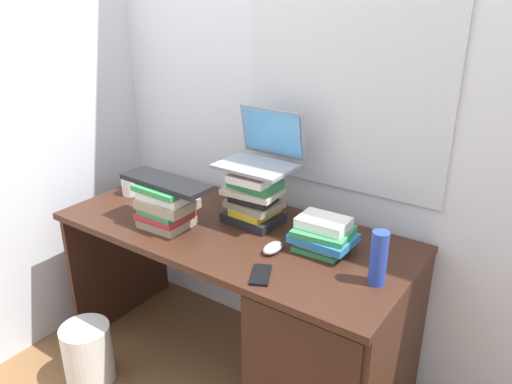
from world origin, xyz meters
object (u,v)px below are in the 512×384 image
Objects in this scene: book_stack_side at (323,235)px; desk at (307,330)px; book_stack_keyboard_riser at (167,205)px; computer_mouse at (273,248)px; laptop at (263,152)px; cell_phone at (261,275)px; mug at (131,186)px; book_stack_tall at (254,197)px; water_bottle at (379,258)px; keyboard at (166,182)px; wastebasket at (88,354)px.

desk is at bearing -91.96° from book_stack_side.
computer_mouse is at bearing 7.14° from book_stack_keyboard_riser.
cell_phone is (0.27, -0.40, -0.30)m from laptop.
mug is at bearing 138.37° from cell_phone.
book_stack_tall reaches higher than book_stack_keyboard_riser.
book_stack_side is 0.20m from computer_mouse.
computer_mouse is (-0.14, -0.04, 0.35)m from desk.
book_stack_tall is 1.28× the size of water_bottle.
wastebasket is (-0.25, -0.32, -0.79)m from keyboard.
book_stack_side is at bearing 29.83° from wastebasket.
computer_mouse is at bearing -39.81° from book_stack_tall.
desk is 6.49× the size of book_stack_side.
desk is at bearing -20.30° from book_stack_tall.
cell_phone is at bearing -10.91° from book_stack_keyboard_riser.
desk is at bearing 9.41° from book_stack_keyboard_riser.
desk is at bearing 11.07° from keyboard.
book_stack_tall reaches higher than book_stack_side.
wastebasket is at bearing 168.28° from cell_phone.
laptop is 0.43m from computer_mouse.
book_stack_tall is 0.88× the size of wastebasket.
mug is at bearing -172.85° from book_stack_tall.
laptop is 0.75× the size of keyboard.
laptop reaches higher than book_stack_side.
laptop is at bearing 97.14° from cell_phone.
book_stack_keyboard_riser is at bearing -21.15° from mug.
laptop is at bearing 11.66° from mug.
desk is 1.11m from mug.
water_bottle is 1.41m from wastebasket.
book_stack_keyboard_riser is at bearing -70.67° from keyboard.
cell_phone is at bearing 14.64° from wastebasket.
book_stack_tall is 0.20m from laptop.
keyboard reaches higher than mug.
water_bottle is 0.69× the size of wastebasket.
cell_phone reaches higher than wastebasket.
mug is at bearing -177.69° from book_stack_side.
water_bottle is at bearing -22.30° from book_stack_side.
keyboard is at bearing 52.69° from wastebasket.
desk is at bearing 42.11° from cell_phone.
laptop is 0.69m from water_bottle.
keyboard is at bearing -173.52° from computer_mouse.
book_stack_tall is (-0.36, 0.13, 0.45)m from desk.
book_stack_keyboard_riser is at bearing -170.59° from desk.
cell_phone reaches higher than desk.
book_stack_side is (0.00, 0.09, 0.40)m from desk.
desk is at bearing -28.17° from laptop.
laptop is (0.29, 0.29, 0.21)m from book_stack_keyboard_riser.
mug reaches higher than cell_phone.
keyboard reaches higher than computer_mouse.
wastebasket is at bearing -154.52° from desk.
book_stack_keyboard_riser is 0.77× the size of laptop.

